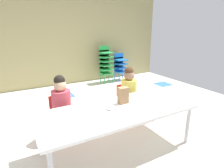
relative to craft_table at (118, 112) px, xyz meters
The scene contains 11 objects.
ground_plane 0.76m from the craft_table, 97.42° to the left, with size 6.67×5.50×0.02m.
back_wall 3.37m from the craft_table, 91.32° to the left, with size 6.67×0.10×2.50m, color tan.
craft_table is the anchor object (origin of this frame).
seated_child_near_camera 0.83m from the craft_table, 130.34° to the left, with size 0.34×0.34×0.92m.
seated_child_middle_seat 0.87m from the craft_table, 47.18° to the left, with size 0.32×0.32×0.92m.
kid_chair_green_stack 3.19m from the craft_table, 65.38° to the left, with size 0.32×0.30×1.04m.
kid_chair_blue_stack 3.43m from the craft_table, 57.85° to the left, with size 0.32×0.30×0.80m.
paper_bag_brown 0.26m from the craft_table, 39.45° to the left, with size 0.13×0.09×0.22m, color #9E754C.
paper_plate_near_edge 0.10m from the craft_table, 165.59° to the left, with size 0.18×0.18×0.01m, color white.
paper_plate_center_table 0.47m from the craft_table, 162.06° to the right, with size 0.18×0.18×0.01m, color white.
donut_powdered_on_plate 0.11m from the craft_table, 165.59° to the left, with size 0.12×0.12×0.04m, color white.
Camera 1 is at (-1.01, -2.34, 1.53)m, focal length 29.76 mm.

